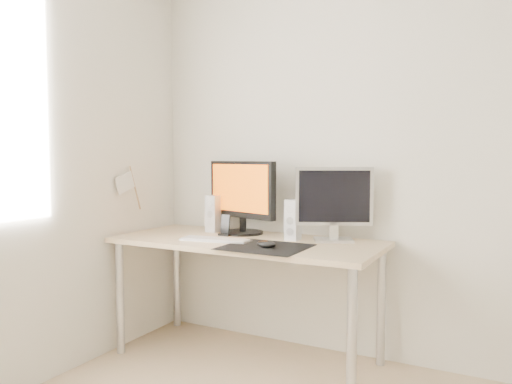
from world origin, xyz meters
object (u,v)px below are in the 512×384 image
(desk, at_px, (247,252))
(mouse, at_px, (266,244))
(speaker_right, at_px, (293,220))
(keyboard, at_px, (215,240))
(speaker_left, at_px, (213,214))
(phone_dock, at_px, (225,229))
(main_monitor, at_px, (242,194))
(second_monitor, at_px, (334,200))

(desk, bearing_deg, mouse, -41.44)
(desk, relative_size, speaker_right, 6.67)
(mouse, relative_size, keyboard, 0.25)
(speaker_left, bearing_deg, phone_dock, -33.52)
(mouse, bearing_deg, main_monitor, 133.72)
(speaker_left, xyz_separation_m, phone_dock, (0.16, -0.10, -0.08))
(phone_dock, bearing_deg, second_monitor, 9.78)
(speaker_left, bearing_deg, keyboard, -55.49)
(speaker_left, height_order, keyboard, speaker_left)
(keyboard, height_order, phone_dock, phone_dock)
(main_monitor, relative_size, phone_dock, 4.09)
(second_monitor, relative_size, speaker_left, 1.81)
(phone_dock, bearing_deg, speaker_left, 146.48)
(second_monitor, xyz_separation_m, phone_dock, (-0.67, -0.12, -0.20))
(mouse, distance_m, speaker_right, 0.34)
(desk, bearing_deg, main_monitor, 126.91)
(main_monitor, height_order, phone_dock, main_monitor)
(mouse, height_order, desk, mouse)
(mouse, relative_size, second_monitor, 0.25)
(second_monitor, distance_m, phone_dock, 0.71)
(main_monitor, bearing_deg, mouse, -46.28)
(desk, xyz_separation_m, keyboard, (-0.14, -0.13, 0.09))
(desk, distance_m, main_monitor, 0.40)
(mouse, bearing_deg, phone_dock, 147.08)
(mouse, distance_m, speaker_left, 0.70)
(second_monitor, distance_m, speaker_left, 0.83)
(mouse, distance_m, phone_dock, 0.51)
(keyboard, relative_size, phone_dock, 3.26)
(mouse, xyz_separation_m, keyboard, (-0.37, 0.08, -0.02))
(speaker_right, bearing_deg, main_monitor, 170.59)
(mouse, xyz_separation_m, second_monitor, (0.25, 0.39, 0.22))
(mouse, relative_size, main_monitor, 0.20)
(main_monitor, height_order, speaker_left, main_monitor)
(desk, bearing_deg, speaker_right, 24.45)
(speaker_right, relative_size, phone_dock, 1.82)
(main_monitor, relative_size, speaker_right, 2.25)
(second_monitor, bearing_deg, speaker_left, -179.12)
(mouse, distance_m, second_monitor, 0.51)
(main_monitor, xyz_separation_m, phone_dock, (-0.06, -0.11, -0.21))
(second_monitor, relative_size, keyboard, 1.01)
(mouse, height_order, speaker_right, speaker_right)
(desk, distance_m, speaker_right, 0.34)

